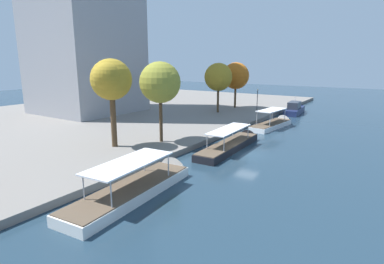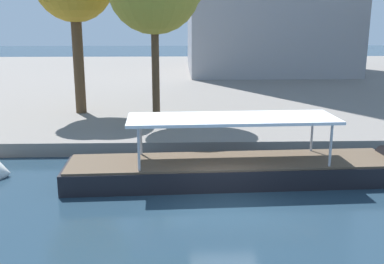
% 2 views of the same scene
% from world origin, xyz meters
% --- Properties ---
extents(ground_plane, '(220.00, 220.00, 0.00)m').
position_xyz_m(ground_plane, '(0.00, 0.00, 0.00)').
color(ground_plane, '#1E3342').
extents(dock_promenade, '(120.00, 55.00, 0.68)m').
position_xyz_m(dock_promenade, '(0.00, 33.72, 0.34)').
color(dock_promenade, slate).
rests_on(dock_promenade, ground_plane).
extents(tour_boat_2, '(14.52, 3.24, 3.72)m').
position_xyz_m(tour_boat_2, '(1.39, 2.71, 0.26)').
color(tour_boat_2, black).
rests_on(tour_boat_2, ground_plane).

